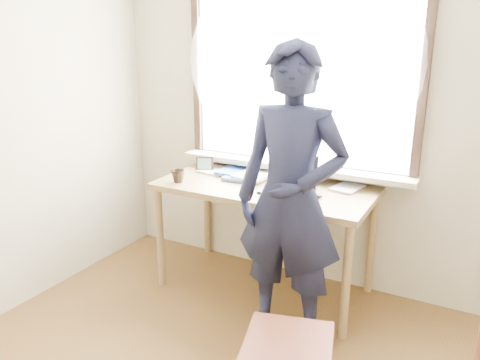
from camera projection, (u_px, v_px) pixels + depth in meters
The scene contains 12 objects.
room_shell at pixel (175, 99), 1.86m from camera, with size 3.52×4.02×2.61m.
desk at pixel (265, 196), 3.44m from camera, with size 1.57×0.78×0.84m.
laptop at pixel (289, 182), 3.28m from camera, with size 0.38×0.31×0.24m.
mug_white at pixel (254, 168), 3.67m from camera, with size 0.12×0.12×0.09m, color white.
mug_dark at pixel (178, 176), 3.46m from camera, with size 0.10×0.10×0.09m, color black.
mouse at pixel (317, 196), 3.13m from camera, with size 0.08×0.06×0.03m, color black.
desk_clutter at pixel (222, 170), 3.76m from camera, with size 0.65×0.49×0.03m.
book_a at pixel (225, 168), 3.82m from camera, with size 0.18×0.24×0.02m, color white.
book_b at pixel (336, 186), 3.37m from camera, with size 0.18×0.24×0.02m, color white.
picture_frame at pixel (205, 165), 3.75m from camera, with size 0.13×0.07×0.11m.
work_chair at pixel (288, 352), 2.33m from camera, with size 0.52×0.51×0.44m.
person at pixel (291, 200), 2.81m from camera, with size 0.68×0.45×1.87m, color black.
Camera 1 is at (1.10, -1.32, 1.87)m, focal length 35.00 mm.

